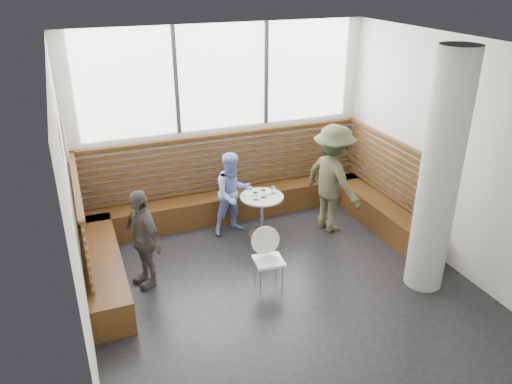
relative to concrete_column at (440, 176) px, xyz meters
name	(u,v)px	position (x,y,z in m)	size (l,w,h in m)	color
room	(285,179)	(-1.85, 0.60, 0.00)	(5.00, 5.00, 3.20)	silver
booth	(239,207)	(-1.85, 2.37, -1.19)	(5.00, 2.50, 1.44)	#422810
concrete_column	(440,176)	(0.00, 0.00, 0.00)	(0.50, 0.50, 3.20)	gray
wall_art	(64,139)	(-4.31, 1.00, 0.70)	(0.50, 0.50, 0.03)	white
cafe_table	(262,207)	(-1.59, 2.02, -1.10)	(0.69, 0.69, 0.70)	silver
cafe_chair	(267,254)	(-2.02, 0.75, -1.12)	(0.40, 0.39, 0.83)	white
adult_man	(333,179)	(-0.44, 1.84, -0.71)	(1.15, 0.66, 1.78)	#454A31
child_back	(233,194)	(-1.97, 2.31, -0.92)	(0.67, 0.52, 1.37)	#7F94DC
child_left	(143,238)	(-3.55, 1.39, -0.90)	(0.82, 0.34, 1.40)	#52504A
plate_near	(249,194)	(-1.75, 2.17, -0.89)	(0.21, 0.21, 0.01)	white
plate_far	(266,192)	(-1.47, 2.12, -0.89)	(0.20, 0.20, 0.01)	white
glass_left	(255,196)	(-1.73, 1.94, -0.84)	(0.08, 0.08, 0.12)	white
glass_mid	(263,194)	(-1.58, 1.98, -0.84)	(0.08, 0.08, 0.12)	white
glass_right	(273,190)	(-1.39, 2.06, -0.84)	(0.08, 0.08, 0.12)	white
menu_card	(269,200)	(-1.54, 1.83, -0.89)	(0.21, 0.15, 0.00)	#A5C64C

